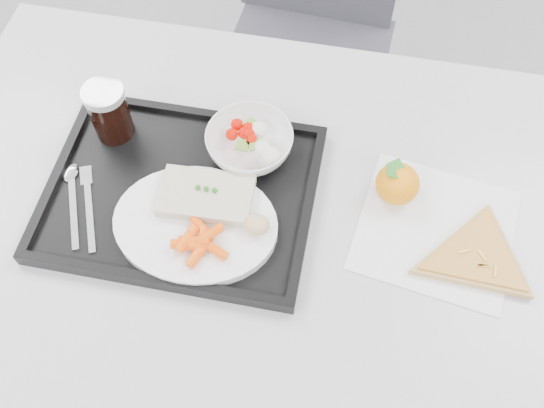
% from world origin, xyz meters
% --- Properties ---
extents(room, '(6.04, 7.04, 2.84)m').
position_xyz_m(room, '(0.00, 0.00, 1.40)').
color(room, gray).
rests_on(room, ground).
extents(table, '(1.20, 0.80, 0.75)m').
position_xyz_m(table, '(0.00, 0.30, 0.68)').
color(table, '#ABABAE').
rests_on(table, ground).
extents(chair, '(0.45, 0.45, 0.93)m').
position_xyz_m(chair, '(-0.01, 1.00, 0.54)').
color(chair, '#3A3941').
rests_on(chair, ground).
extents(tray, '(0.45, 0.35, 0.03)m').
position_xyz_m(tray, '(-0.13, 0.30, 0.76)').
color(tray, black).
rests_on(tray, table).
extents(dinner_plate, '(0.27, 0.27, 0.02)m').
position_xyz_m(dinner_plate, '(-0.09, 0.23, 0.77)').
color(dinner_plate, white).
rests_on(dinner_plate, tray).
extents(fish_fillet, '(0.16, 0.10, 0.03)m').
position_xyz_m(fish_fillet, '(-0.08, 0.28, 0.79)').
color(fish_fillet, beige).
rests_on(fish_fillet, dinner_plate).
extents(bread_roll, '(0.05, 0.05, 0.03)m').
position_xyz_m(bread_roll, '(0.01, 0.24, 0.80)').
color(bread_roll, tan).
rests_on(bread_roll, dinner_plate).
extents(salad_bowl, '(0.15, 0.15, 0.05)m').
position_xyz_m(salad_bowl, '(-0.03, 0.40, 0.79)').
color(salad_bowl, white).
rests_on(salad_bowl, tray).
extents(cola_glass, '(0.07, 0.07, 0.11)m').
position_xyz_m(cola_glass, '(-0.28, 0.40, 0.82)').
color(cola_glass, black).
rests_on(cola_glass, tray).
extents(cutlery, '(0.11, 0.17, 0.01)m').
position_xyz_m(cutlery, '(-0.30, 0.25, 0.77)').
color(cutlery, silver).
rests_on(cutlery, tray).
extents(napkin, '(0.28, 0.28, 0.00)m').
position_xyz_m(napkin, '(0.30, 0.31, 0.75)').
color(napkin, silver).
rests_on(napkin, table).
extents(tangerine, '(0.09, 0.09, 0.07)m').
position_xyz_m(tangerine, '(0.23, 0.37, 0.79)').
color(tangerine, orange).
rests_on(tangerine, napkin).
extents(pizza_slice, '(0.30, 0.30, 0.02)m').
position_xyz_m(pizza_slice, '(0.37, 0.27, 0.76)').
color(pizza_slice, tan).
rests_on(pizza_slice, napkin).
extents(carrot_pile, '(0.09, 0.09, 0.02)m').
position_xyz_m(carrot_pile, '(-0.07, 0.19, 0.80)').
color(carrot_pile, '#FD580B').
rests_on(carrot_pile, dinner_plate).
extents(salad_contents, '(0.10, 0.09, 0.03)m').
position_xyz_m(salad_contents, '(-0.03, 0.40, 0.80)').
color(salad_contents, '#CB0C00').
rests_on(salad_contents, salad_bowl).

